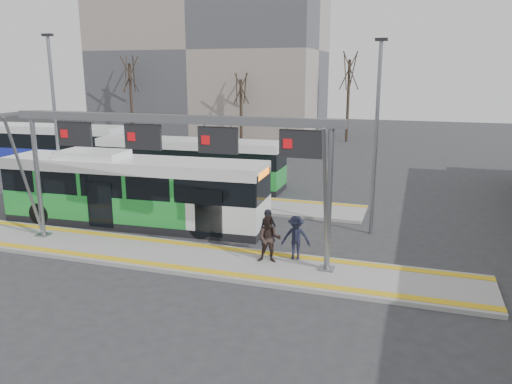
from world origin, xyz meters
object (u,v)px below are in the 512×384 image
passenger_b (269,239)px  passenger_a (268,233)px  gantry (170,144)px  passenger_c (296,237)px  hero_bus (134,192)px

passenger_b → passenger_a: bearing=100.6°
passenger_a → passenger_b: size_ratio=1.01×
gantry → passenger_c: (4.58, 0.71, -3.33)m
hero_bus → passenger_a: 7.48m
gantry → hero_bus: 5.51m
hero_bus → passenger_a: size_ratio=7.03×
passenger_b → hero_bus: bearing=147.6°
gantry → passenger_c: gantry is taller
passenger_a → passenger_c: (1.09, -0.07, -0.05)m
passenger_c → passenger_a: bearing=166.9°
hero_bus → passenger_b: hero_bus is taller
gantry → hero_bus: bearing=139.2°
hero_bus → passenger_c: bearing=-19.3°
passenger_b → gantry: bearing=171.6°
passenger_a → passenger_b: 0.72m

